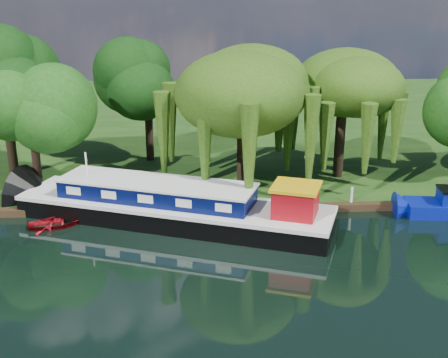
{
  "coord_description": "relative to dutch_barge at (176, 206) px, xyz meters",
  "views": [
    {
      "loc": [
        -6.55,
        -24.18,
        13.02
      ],
      "look_at": [
        -5.11,
        6.35,
        2.8
      ],
      "focal_mm": 45.0,
      "sensor_mm": 36.0,
      "label": 1
    }
  ],
  "objects": [
    {
      "name": "far_bank",
      "position": [
        7.96,
        27.2,
        -0.76
      ],
      "size": [
        120.0,
        52.0,
        0.45
      ],
      "primitive_type": "cube",
      "color": "#15380F",
      "rests_on": "ground"
    },
    {
      "name": "red_dinghy",
      "position": [
        -7.06,
        -0.41,
        -0.98
      ],
      "size": [
        3.33,
        2.69,
        0.61
      ],
      "primitive_type": "imported",
      "rotation": [
        0.0,
        0.0,
        1.79
      ],
      "color": "maroon",
      "rests_on": "ground"
    },
    {
      "name": "lamppost",
      "position": [
        8.46,
        3.7,
        1.44
      ],
      "size": [
        0.36,
        0.36,
        2.56
      ],
      "color": "silver",
      "rests_on": "far_bank"
    },
    {
      "name": "tree_far_left",
      "position": [
        -9.31,
        5.05,
        4.92
      ],
      "size": [
        4.94,
        4.94,
        7.95
      ],
      "color": "black",
      "rests_on": "far_bank"
    },
    {
      "name": "tree_far_back",
      "position": [
        -11.85,
        8.05,
        6.12
      ],
      "size": [
        5.68,
        5.68,
        9.54
      ],
      "color": "black",
      "rests_on": "far_bank"
    },
    {
      "name": "mooring_posts",
      "position": [
        7.46,
        1.6,
        -0.03
      ],
      "size": [
        19.16,
        0.16,
        1.0
      ],
      "color": "silver",
      "rests_on": "far_bank"
    },
    {
      "name": "ground",
      "position": [
        7.96,
        -6.8,
        -0.98
      ],
      "size": [
        120.0,
        120.0,
        0.0
      ],
      "primitive_type": "plane",
      "color": "black"
    },
    {
      "name": "dutch_barge",
      "position": [
        0.0,
        0.0,
        0.0
      ],
      "size": [
        19.13,
        10.4,
        3.97
      ],
      "rotation": [
        0.0,
        0.0,
        -0.35
      ],
      "color": "black",
      "rests_on": "ground"
    },
    {
      "name": "tree_far_mid",
      "position": [
        -2.39,
        11.68,
        5.41
      ],
      "size": [
        5.27,
        5.27,
        8.63
      ],
      "color": "black",
      "rests_on": "far_bank"
    },
    {
      "name": "willow_left",
      "position": [
        4.28,
        4.49,
        5.96
      ],
      "size": [
        7.46,
        7.46,
        8.94
      ],
      "color": "black",
      "rests_on": "far_bank"
    },
    {
      "name": "willow_right",
      "position": [
        11.36,
        6.9,
        5.33
      ],
      "size": [
        6.6,
        6.6,
        8.04
      ],
      "color": "black",
      "rests_on": "far_bank"
    }
  ]
}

